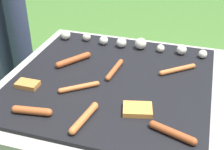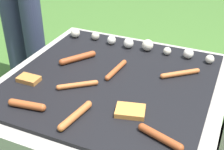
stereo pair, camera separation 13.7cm
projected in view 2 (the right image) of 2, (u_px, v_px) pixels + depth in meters
The scene contains 12 objects.
ground_plane at pixel (112, 149), 1.60m from camera, with size 14.00×14.00×0.00m, color #3D6628.
grill at pixel (112, 117), 1.49m from camera, with size 0.97×0.97×0.43m.
sausage_mid_left at pixel (27, 105), 1.19m from camera, with size 0.16×0.05×0.03m.
sausage_mid_right at pixel (76, 115), 1.14m from camera, with size 0.05×0.19×0.03m.
sausage_back_right at pixel (78, 58), 1.52m from camera, with size 0.13×0.17×0.03m.
sausage_front_right at pixel (180, 73), 1.40m from camera, with size 0.15×0.13×0.02m.
sausage_front_left at pixel (160, 137), 1.04m from camera, with size 0.17×0.07×0.03m.
sausage_back_center at pixel (77, 85), 1.32m from camera, with size 0.15×0.12×0.02m.
sausage_front_center at pixel (116, 70), 1.43m from camera, with size 0.04×0.19×0.02m.
bread_slice_left at pixel (29, 79), 1.36m from camera, with size 0.10×0.06×0.02m.
bread_slice_right at pixel (130, 111), 1.17m from camera, with size 0.13×0.11×0.02m.
mushroom_row at pixel (134, 44), 1.63m from camera, with size 0.79×0.07×0.06m.
Camera 2 is at (0.47, -1.08, 1.15)m, focal length 50.00 mm.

